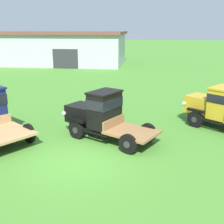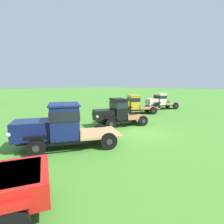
# 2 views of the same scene
# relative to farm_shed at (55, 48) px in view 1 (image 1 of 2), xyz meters

# --- Properties ---
(ground_plane) EXTENTS (240.00, 240.00, 0.00)m
(ground_plane) POSITION_rel_farm_shed_xyz_m (10.73, -29.36, -2.25)
(ground_plane) COLOR #47842D
(farm_shed) EXTENTS (19.56, 9.86, 4.45)m
(farm_shed) POSITION_rel_farm_shed_xyz_m (0.00, 0.00, 0.00)
(farm_shed) COLOR #B2B7BC
(farm_shed) RESTS_ON ground
(vintage_truck_midrow_center) EXTENTS (4.72, 3.49, 2.19)m
(vintage_truck_midrow_center) POSITION_rel_farm_shed_xyz_m (11.19, -26.85, -1.14)
(vintage_truck_midrow_center) COLOR black
(vintage_truck_midrow_center) RESTS_ON ground
(vintage_truck_far_side) EXTENTS (4.67, 4.23, 2.10)m
(vintage_truck_far_side) POSITION_rel_farm_shed_xyz_m (16.89, -24.73, -1.17)
(vintage_truck_far_side) COLOR black
(vintage_truck_far_side) RESTS_ON ground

